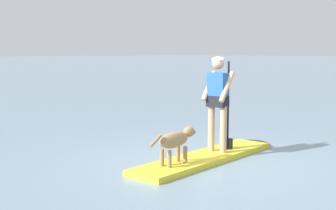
# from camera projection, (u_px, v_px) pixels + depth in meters

# --- Properties ---
(ground_plane) EXTENTS (400.00, 400.00, 0.00)m
(ground_plane) POSITION_uv_depth(u_px,v_px,m) (206.00, 161.00, 8.11)
(ground_plane) COLOR gray
(paddleboard) EXTENTS (3.71, 1.22, 0.10)m
(paddleboard) POSITION_uv_depth(u_px,v_px,m) (213.00, 156.00, 8.28)
(paddleboard) COLOR yellow
(paddleboard) RESTS_ON ground_plane
(person_paddler) EXTENTS (0.64, 0.52, 1.72)m
(person_paddler) POSITION_uv_depth(u_px,v_px,m) (218.00, 97.00, 8.27)
(person_paddler) COLOR tan
(person_paddler) RESTS_ON paddleboard
(dog) EXTENTS (1.14, 0.31, 0.57)m
(dog) POSITION_uv_depth(u_px,v_px,m) (176.00, 140.00, 7.42)
(dog) COLOR #997A51
(dog) RESTS_ON paddleboard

